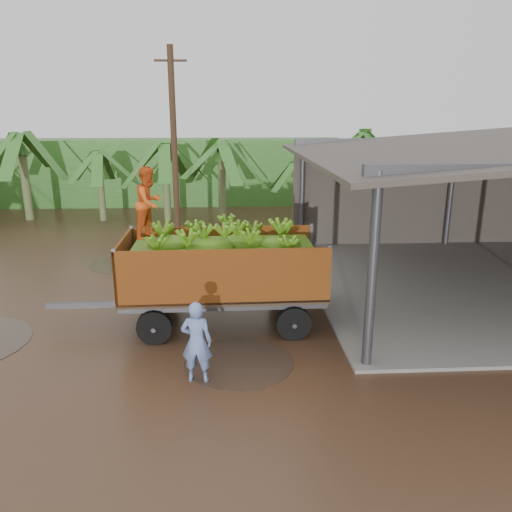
{
  "coord_description": "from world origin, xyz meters",
  "views": [
    {
      "loc": [
        2.53,
        -12.77,
        5.02
      ],
      "look_at": [
        3.2,
        -0.84,
        1.58
      ],
      "focal_mm": 35.0,
      "sensor_mm": 36.0,
      "label": 1
    }
  ],
  "objects_px": {
    "banana_trailer": "(222,268)",
    "utility_pole": "(174,146)",
    "man_blue": "(197,342)",
    "man_grey": "(310,267)"
  },
  "relations": [
    {
      "from": "man_blue",
      "to": "utility_pole",
      "type": "bearing_deg",
      "value": -75.54
    },
    {
      "from": "man_blue",
      "to": "utility_pole",
      "type": "distance_m",
      "value": 11.58
    },
    {
      "from": "banana_trailer",
      "to": "man_grey",
      "type": "xyz_separation_m",
      "value": [
        2.38,
        1.46,
        -0.48
      ]
    },
    {
      "from": "banana_trailer",
      "to": "man_blue",
      "type": "relative_size",
      "value": 4.05
    },
    {
      "from": "banana_trailer",
      "to": "man_blue",
      "type": "height_order",
      "value": "banana_trailer"
    },
    {
      "from": "banana_trailer",
      "to": "utility_pole",
      "type": "bearing_deg",
      "value": 101.67
    },
    {
      "from": "man_blue",
      "to": "man_grey",
      "type": "bearing_deg",
      "value": -116.98
    },
    {
      "from": "man_grey",
      "to": "utility_pole",
      "type": "height_order",
      "value": "utility_pole"
    },
    {
      "from": "man_blue",
      "to": "banana_trailer",
      "type": "bearing_deg",
      "value": -92.45
    },
    {
      "from": "banana_trailer",
      "to": "utility_pole",
      "type": "xyz_separation_m",
      "value": [
        -1.87,
        8.39,
        2.32
      ]
    }
  ]
}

